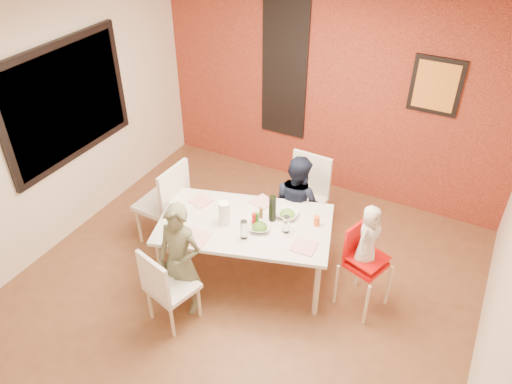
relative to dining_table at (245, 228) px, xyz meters
The scene contains 34 objects.
ground 0.68m from the dining_table, 69.86° to the right, with size 4.50×4.50×0.00m, color brown.
ceiling 2.06m from the dining_table, 69.86° to the right, with size 4.50×4.50×0.02m, color white.
wall_back 2.17m from the dining_table, 87.92° to the left, with size 4.50×0.02×2.70m, color beige.
wall_front 2.55m from the dining_table, 88.26° to the right, with size 4.50×0.02×2.70m, color beige.
wall_left 2.30m from the dining_table, behind, with size 0.02×4.50×2.70m, color beige.
brick_accent_wall 2.15m from the dining_table, 87.90° to the left, with size 4.50×0.02×2.70m, color maroon.
picture_window_frame 2.33m from the dining_table, behind, with size 0.05×1.70×1.30m, color black.
picture_window_pane 2.31m from the dining_table, behind, with size 0.02×1.55×1.15m, color black.
glassblock_strip 2.25m from the dining_table, 104.64° to the left, with size 0.55×0.03×1.70m, color white.
glassblock_surround 2.24m from the dining_table, 104.68° to the left, with size 0.60×0.03×1.76m, color black.
art_print_frame 2.58m from the dining_table, 57.59° to the left, with size 0.54×0.03×0.64m, color black.
art_print_canvas 2.57m from the dining_table, 57.40° to the left, with size 0.44×0.01×0.54m, color gold.
dining_table is the anchor object (origin of this frame).
chair_near 0.98m from the dining_table, 110.93° to the right, with size 0.50×0.50×0.88m.
chair_far 1.00m from the dining_table, 74.71° to the left, with size 0.48×0.48×1.00m.
chair_left 1.04m from the dining_table, behind, with size 0.50×0.50×1.04m.
high_chair 1.19m from the dining_table, ahead, with size 0.49×0.49×0.94m.
child_near 0.74m from the dining_table, 115.96° to the right, with size 0.45×0.29×1.23m, color brown.
child_far 0.76m from the dining_table, 69.97° to the left, with size 0.57×0.44×1.16m, color black.
toddler 1.23m from the dining_table, ahead, with size 0.32×0.21×0.64m, color beige.
plate_near_left 0.53m from the dining_table, 125.65° to the right, with size 0.24×0.24×0.01m, color white.
plate_far_mid 0.39m from the dining_table, 90.26° to the left, with size 0.21×0.21×0.01m, color white.
plate_near_right 0.67m from the dining_table, ahead, with size 0.22×0.22×0.01m, color white.
plate_far_left 0.60m from the dining_table, behind, with size 0.20×0.20×0.01m, color white.
salad_bowl_a 0.20m from the dining_table, ahead, with size 0.21×0.21×0.05m, color silver.
salad_bowl_b 0.45m from the dining_table, 41.31° to the left, with size 0.21×0.21×0.05m, color white.
wine_bottle 0.34m from the dining_table, 37.74° to the left, with size 0.07×0.07×0.28m, color black.
wine_glass_a 0.28m from the dining_table, 63.41° to the right, with size 0.07×0.07×0.20m, color silver.
wine_glass_b 0.45m from the dining_table, ahead, with size 0.07×0.07×0.19m, color white.
paper_towel_roll 0.28m from the dining_table, 150.05° to the right, with size 0.11×0.11×0.25m, color white.
condiment_red 0.17m from the dining_table, ahead, with size 0.04×0.04×0.15m, color red.
condiment_green 0.18m from the dining_table, 14.62° to the left, with size 0.04×0.04×0.14m, color #337727.
condiment_brown 0.22m from the dining_table, 45.83° to the left, with size 0.04×0.04×0.14m, color brown.
sippy_cup 0.72m from the dining_table, 24.79° to the left, with size 0.06×0.06×0.10m, color orange.
Camera 1 is at (1.81, -3.17, 3.83)m, focal length 35.00 mm.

